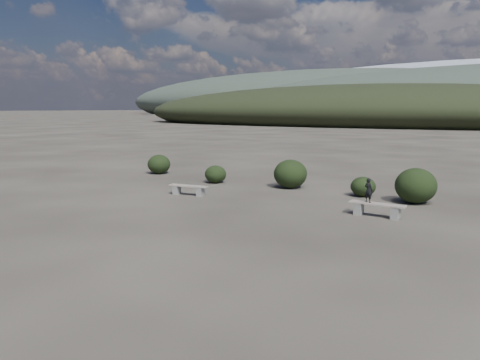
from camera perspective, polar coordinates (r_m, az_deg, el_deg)
The scene contains 9 objects.
ground at distance 13.58m, azimuth -5.97°, elevation -6.69°, with size 1200.00×1200.00×0.00m, color #2B2721.
bench_left at distance 19.60m, azimuth -6.31°, elevation -1.13°, with size 1.73×0.59×0.42m.
bench_right at distance 16.30m, azimuth 16.33°, elevation -3.37°, with size 1.87×0.44×0.46m.
seated_person at distance 16.28m, azimuth 15.40°, elevation -1.21°, with size 0.30×0.20×0.83m, color black.
shrub_a at distance 22.74m, azimuth -3.00°, elevation 0.71°, with size 1.04×1.04×0.85m, color black.
shrub_b at distance 21.36m, azimuth 6.16°, elevation 0.75°, with size 1.52×1.52×1.30m, color black.
shrub_c at distance 19.89m, azimuth 14.78°, elevation -0.79°, with size 1.02×1.02×0.81m, color black.
shrub_d at distance 19.05m, azimuth 20.64°, elevation -0.65°, with size 1.55×1.55×1.36m, color black.
shrub_f at distance 26.31m, azimuth -9.84°, elevation 1.91°, with size 1.25×1.25×1.06m, color black.
Camera 1 is at (8.04, -10.34, 3.61)m, focal length 35.00 mm.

